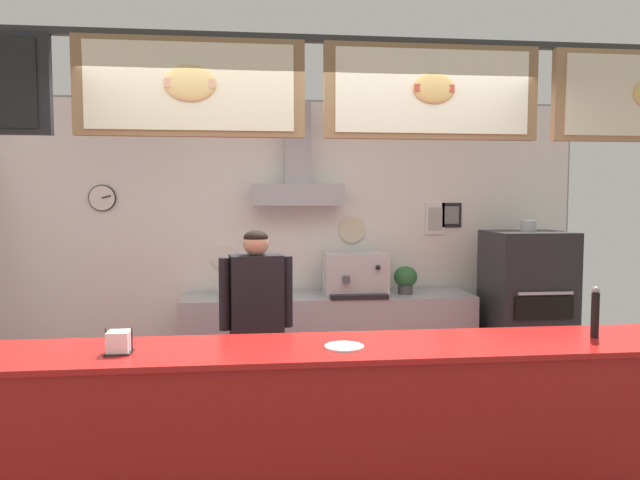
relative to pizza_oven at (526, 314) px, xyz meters
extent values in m
cube|color=gray|center=(-2.12, 0.67, 0.62)|extent=(5.67, 0.12, 2.76)
cube|color=white|center=(-2.12, 0.61, 0.62)|extent=(5.63, 0.01, 2.72)
cylinder|color=black|center=(-3.86, 0.59, 1.06)|extent=(0.25, 0.02, 0.25)
cylinder|color=white|center=(-3.86, 0.58, 1.06)|extent=(0.23, 0.01, 0.23)
cube|color=black|center=(-3.82, 0.57, 1.07)|extent=(0.09, 0.01, 0.03)
cylinder|color=white|center=(-2.75, 0.59, 0.49)|extent=(0.24, 0.02, 0.24)
cylinder|color=beige|center=(-1.51, 0.59, 0.75)|extent=(0.26, 0.02, 0.26)
cube|color=white|center=(-0.68, 0.59, 0.85)|extent=(0.20, 0.02, 0.31)
cube|color=#B0B0B0|center=(-0.68, 0.58, 0.85)|extent=(0.14, 0.01, 0.22)
cube|color=black|center=(-0.52, 0.59, 0.89)|extent=(0.20, 0.02, 0.24)
cube|color=gray|center=(-0.52, 0.58, 0.89)|extent=(0.14, 0.01, 0.17)
cube|color=#A3A5AD|center=(-2.06, 0.45, 1.09)|extent=(0.84, 0.33, 0.20)
cube|color=#A3A5AD|center=(-2.06, 0.49, 1.57)|extent=(0.24, 0.24, 0.76)
cube|color=#2D2D2D|center=(-2.12, -1.73, 1.93)|extent=(5.32, 0.04, 0.04)
cube|color=olive|center=(-2.78, -1.76, 1.65)|extent=(1.22, 0.05, 0.53)
cube|color=beige|center=(-2.78, -1.79, 1.65)|extent=(1.10, 0.01, 0.46)
ellipsoid|color=#E5BC70|center=(-2.78, -1.80, 1.66)|extent=(0.27, 0.04, 0.19)
cube|color=tan|center=(-2.78, -1.81, 1.66)|extent=(0.26, 0.01, 0.05)
cube|color=olive|center=(-1.45, -1.76, 1.65)|extent=(1.22, 0.05, 0.53)
cube|color=#F2E5C6|center=(-1.45, -1.79, 1.65)|extent=(1.10, 0.01, 0.46)
ellipsoid|color=#DBAD60|center=(-1.45, -1.80, 1.66)|extent=(0.24, 0.04, 0.17)
cube|color=#B74233|center=(-1.45, -1.81, 1.66)|extent=(0.23, 0.01, 0.04)
cube|color=#B21916|center=(-2.12, -1.96, -0.26)|extent=(4.83, 0.59, 1.00)
cube|color=red|center=(-2.12, -1.96, 0.25)|extent=(4.93, 0.62, 0.03)
cube|color=#A3A5AD|center=(-1.78, 0.27, -0.30)|extent=(2.66, 0.57, 0.93)
cube|color=gray|center=(-1.78, 0.27, -0.60)|extent=(2.53, 0.52, 0.02)
cube|color=#232326|center=(0.00, 0.00, 0.00)|extent=(0.70, 0.63, 1.52)
cube|color=black|center=(0.00, -0.32, 0.12)|extent=(0.52, 0.02, 0.20)
cube|color=#B7BABF|center=(0.00, -0.34, 0.25)|extent=(0.49, 0.02, 0.02)
cylinder|color=#B7BABF|center=(0.00, 0.00, 0.81)|extent=(0.14, 0.14, 0.10)
cube|color=#232328|center=(-2.44, -0.91, -0.35)|extent=(0.30, 0.24, 0.82)
cube|color=black|center=(-2.44, -0.91, 0.36)|extent=(0.39, 0.27, 0.60)
cylinder|color=black|center=(-2.22, -0.88, 0.39)|extent=(0.08, 0.08, 0.51)
cylinder|color=black|center=(-2.66, -0.94, 0.39)|extent=(0.08, 0.08, 0.51)
sphere|color=tan|center=(-2.44, -0.91, 0.74)|extent=(0.18, 0.18, 0.18)
ellipsoid|color=black|center=(-2.44, -0.91, 0.78)|extent=(0.17, 0.17, 0.10)
cube|color=#B7BABF|center=(-1.54, 0.25, 0.36)|extent=(0.57, 0.37, 0.39)
cylinder|color=#4C4C51|center=(-1.66, 0.03, 0.34)|extent=(0.06, 0.06, 0.06)
cube|color=black|center=(-1.54, 0.02, 0.19)|extent=(0.52, 0.10, 0.04)
sphere|color=black|center=(-1.37, 0.04, 0.44)|extent=(0.04, 0.04, 0.04)
cylinder|color=#4C4C51|center=(-2.63, 0.30, 0.20)|extent=(0.13, 0.13, 0.06)
ellipsoid|color=#387A3D|center=(-2.63, 0.30, 0.30)|extent=(0.20, 0.20, 0.18)
cylinder|color=#4C4C51|center=(-1.06, 0.27, 0.21)|extent=(0.14, 0.14, 0.08)
ellipsoid|color=#2D6638|center=(-1.06, 0.27, 0.32)|extent=(0.22, 0.22, 0.20)
cube|color=#262628|center=(-3.13, -2.00, 0.27)|extent=(0.13, 0.13, 0.01)
cylinder|color=#262628|center=(-3.20, -2.00, 0.33)|extent=(0.01, 0.01, 0.13)
cylinder|color=#262628|center=(-3.07, -2.00, 0.33)|extent=(0.01, 0.01, 0.13)
cube|color=white|center=(-3.13, -2.00, 0.33)|extent=(0.11, 0.11, 0.11)
cylinder|color=black|center=(-0.55, -1.95, 0.40)|extent=(0.04, 0.04, 0.26)
sphere|color=gray|center=(-0.55, -1.95, 0.54)|extent=(0.04, 0.04, 0.04)
cylinder|color=white|center=(-1.99, -2.02, 0.28)|extent=(0.21, 0.21, 0.01)
camera|label=1|loc=(-2.44, -4.96, 1.05)|focal=32.43mm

